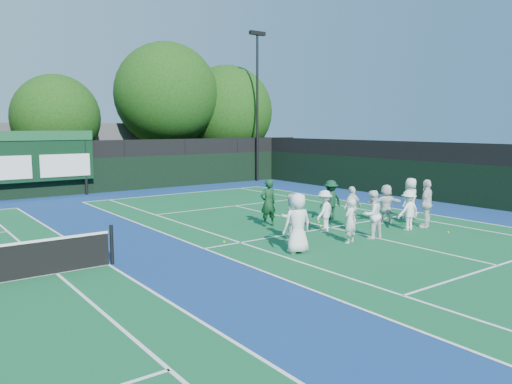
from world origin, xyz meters
TOP-DOWN VIEW (x-y plane):
  - ground at (0.00, 0.00)m, footprint 120.00×120.00m
  - court_apron at (-6.00, 1.00)m, footprint 34.00×32.00m
  - near_court at (0.00, 1.00)m, footprint 11.05×23.85m
  - back_fence at (-6.00, 16.00)m, footprint 34.00×0.08m
  - divider_fence_right at (9.00, 1.00)m, footprint 0.08×32.00m
  - scoreboard at (-7.01, 15.59)m, footprint 6.00×0.21m
  - clubhouse at (-2.00, 24.00)m, footprint 18.00×6.00m
  - light_pole_right at (7.50, 15.70)m, footprint 1.20×0.30m
  - tree_c at (-4.65, 19.58)m, footprint 5.21×5.21m
  - tree_d at (2.70, 19.58)m, footprint 7.08×7.08m
  - tree_e at (7.63, 19.58)m, footprint 6.83×6.83m
  - tennis_ball_1 at (0.30, 1.96)m, footprint 0.07×0.07m
  - tennis_ball_2 at (2.68, -2.18)m, footprint 0.07×0.07m
  - tennis_ball_3 at (-4.53, 1.33)m, footprint 0.07×0.07m
  - tennis_ball_4 at (-0.21, 1.32)m, footprint 0.07×0.07m
  - player_front_0 at (-3.48, -1.08)m, footprint 0.98×0.73m
  - player_front_1 at (-1.26, -1.12)m, footprint 0.60×0.47m
  - player_front_2 at (-0.19, -1.12)m, footprint 0.81×0.64m
  - player_front_3 at (1.97, -0.98)m, footprint 0.99×0.63m
  - player_front_4 at (2.93, -1.07)m, footprint 1.15×0.80m
  - player_back_0 at (-2.54, 0.34)m, footprint 0.85×0.71m
  - player_back_1 at (-0.70, 0.62)m, footprint 1.12×0.88m
  - player_back_2 at (0.54, 0.45)m, footprint 0.96×0.46m
  - player_back_3 at (2.38, 0.38)m, footprint 1.48×0.99m
  - player_back_4 at (3.86, 0.32)m, footprint 0.89×0.63m
  - coach_left at (-1.70, 2.63)m, footprint 0.71×0.51m
  - coach_right at (1.15, 2.16)m, footprint 1.08×0.66m

SIDE VIEW (x-z plane):
  - ground at x=0.00m, z-range 0.00..0.00m
  - court_apron at x=-6.00m, z-range 0.00..0.01m
  - near_court at x=0.00m, z-range 0.01..0.01m
  - tennis_ball_1 at x=0.30m, z-range 0.00..0.07m
  - tennis_ball_2 at x=2.68m, z-range 0.00..0.07m
  - tennis_ball_3 at x=-4.53m, z-range 0.00..0.07m
  - tennis_ball_4 at x=-0.21m, z-range 0.00..0.07m
  - player_front_1 at x=-1.26m, z-range 0.00..1.46m
  - player_front_3 at x=1.97m, z-range 0.00..1.46m
  - player_back_1 at x=-0.70m, z-range 0.00..1.52m
  - player_back_3 at x=2.38m, z-range 0.00..1.53m
  - player_back_0 at x=-2.54m, z-range 0.00..1.56m
  - player_back_2 at x=0.54m, z-range 0.00..1.58m
  - coach_right at x=1.15m, z-range 0.00..1.62m
  - player_front_2 at x=-0.19m, z-range 0.00..1.65m
  - player_back_4 at x=3.86m, z-range 0.00..1.70m
  - coach_left at x=-1.70m, z-range 0.00..1.80m
  - player_front_0 at x=-3.48m, z-range 0.00..1.82m
  - player_front_4 at x=2.93m, z-range 0.00..1.82m
  - back_fence at x=-6.00m, z-range -0.14..2.86m
  - divider_fence_right at x=9.00m, z-range -0.14..2.86m
  - clubhouse at x=-2.00m, z-range 0.00..4.00m
  - scoreboard at x=-7.01m, z-range 0.42..3.97m
  - tree_c at x=-4.65m, z-range 0.70..7.59m
  - tree_e at x=7.63m, z-range 0.55..8.83m
  - tree_d at x=2.70m, z-range 1.01..10.49m
  - light_pole_right at x=7.50m, z-range 1.24..11.36m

